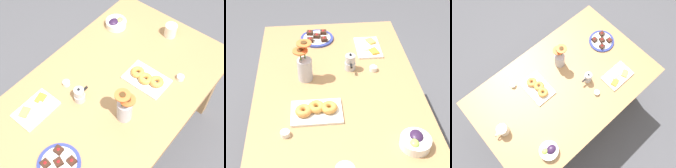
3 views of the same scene
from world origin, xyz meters
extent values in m
plane|color=#4C4C51|center=(0.00, 0.00, 0.00)|extent=(6.00, 6.00, 0.00)
cube|color=#A87A4C|center=(0.00, 0.00, 0.72)|extent=(1.60, 1.00, 0.04)
cube|color=#A87A4C|center=(0.72, -0.42, 0.35)|extent=(0.07, 0.07, 0.70)
cube|color=#A87A4C|center=(0.72, 0.42, 0.35)|extent=(0.07, 0.07, 0.70)
cylinder|color=silver|center=(0.63, -0.03, 0.79)|extent=(0.09, 0.09, 0.10)
cylinder|color=brown|center=(0.63, -0.03, 0.83)|extent=(0.08, 0.08, 0.00)
torus|color=silver|center=(0.69, -0.03, 0.79)|extent=(0.05, 0.01, 0.05)
cylinder|color=white|center=(0.46, 0.34, 0.77)|extent=(0.15, 0.15, 0.05)
ellipsoid|color=#2D1938|center=(0.44, 0.34, 0.79)|extent=(0.08, 0.07, 0.04)
ellipsoid|color=#9EC14C|center=(0.49, 0.32, 0.79)|extent=(0.05, 0.05, 0.04)
cube|color=white|center=(-0.42, 0.25, 0.75)|extent=(0.26, 0.17, 0.01)
cube|color=#EFB74C|center=(-0.48, 0.28, 0.76)|extent=(0.08, 0.07, 0.01)
cube|color=white|center=(-0.40, 0.23, 0.76)|extent=(0.08, 0.06, 0.02)
cube|color=orange|center=(-0.35, 0.28, 0.76)|extent=(0.08, 0.07, 0.01)
cube|color=white|center=(0.19, -0.14, 0.75)|extent=(0.19, 0.28, 0.01)
torus|color=#D0813B|center=(0.20, -0.21, 0.77)|extent=(0.11, 0.11, 0.04)
torus|color=#CC893C|center=(0.17, -0.14, 0.77)|extent=(0.11, 0.11, 0.04)
torus|color=#C9853B|center=(0.19, -0.07, 0.77)|extent=(0.10, 0.10, 0.04)
cylinder|color=white|center=(-0.17, 0.24, 0.75)|extent=(0.05, 0.05, 0.03)
cylinder|color=#C68923|center=(-0.17, 0.24, 0.76)|extent=(0.04, 0.04, 0.01)
cylinder|color=white|center=(0.34, -0.30, 0.75)|extent=(0.05, 0.05, 0.03)
cylinder|color=maroon|center=(0.34, -0.30, 0.76)|extent=(0.04, 0.04, 0.01)
cylinder|color=navy|center=(-0.58, -0.10, 0.75)|extent=(0.24, 0.24, 0.01)
cylinder|color=white|center=(-0.58, -0.10, 0.75)|extent=(0.20, 0.20, 0.01)
cube|color=#381E14|center=(-0.63, -0.05, 0.77)|extent=(0.05, 0.05, 0.02)
cone|color=red|center=(-0.63, -0.05, 0.79)|extent=(0.02, 0.02, 0.01)
cube|color=#381E14|center=(-0.53, -0.05, 0.77)|extent=(0.05, 0.05, 0.02)
cone|color=red|center=(-0.53, -0.05, 0.79)|extent=(0.02, 0.02, 0.01)
cube|color=#381E14|center=(-0.53, -0.15, 0.77)|extent=(0.05, 0.05, 0.02)
cone|color=red|center=(-0.53, -0.15, 0.79)|extent=(0.02, 0.02, 0.01)
cube|color=#381E14|center=(-0.58, -0.10, 0.77)|extent=(0.05, 0.05, 0.02)
cone|color=red|center=(-0.58, -0.10, 0.79)|extent=(0.02, 0.02, 0.01)
cylinder|color=#B2B2BC|center=(-0.12, -0.19, 0.81)|extent=(0.09, 0.09, 0.14)
cylinder|color=#3D702D|center=(-0.14, -0.19, 0.93)|extent=(0.01, 0.01, 0.10)
cylinder|color=orange|center=(-0.14, -0.19, 0.99)|extent=(0.09, 0.09, 0.01)
cylinder|color=#472D14|center=(-0.14, -0.19, 0.99)|extent=(0.04, 0.04, 0.01)
cylinder|color=#3D702D|center=(-0.12, -0.21, 0.91)|extent=(0.01, 0.01, 0.06)
cylinder|color=orange|center=(-0.12, -0.21, 0.95)|extent=(0.09, 0.09, 0.01)
cylinder|color=#472D14|center=(-0.12, -0.21, 0.95)|extent=(0.04, 0.04, 0.01)
cylinder|color=#B7B7BC|center=(-0.20, 0.10, 0.77)|extent=(0.07, 0.07, 0.05)
cylinder|color=#B7B7BC|center=(-0.20, 0.10, 0.79)|extent=(0.05, 0.05, 0.01)
cylinder|color=#B7B7BC|center=(-0.20, 0.10, 0.82)|extent=(0.06, 0.06, 0.04)
sphere|color=black|center=(-0.20, 0.10, 0.85)|extent=(0.02, 0.02, 0.02)
cube|color=black|center=(-0.14, 0.10, 0.80)|extent=(0.04, 0.01, 0.01)
camera|label=1|loc=(-0.90, -0.73, 2.36)|focal=50.00mm
camera|label=2|loc=(1.41, -0.13, 1.95)|focal=50.00mm
camera|label=3|loc=(0.48, 0.53, 2.54)|focal=35.00mm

